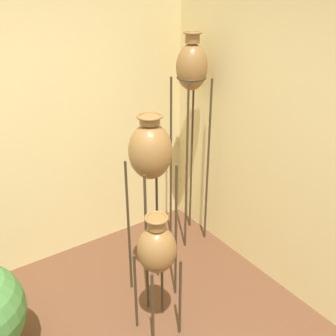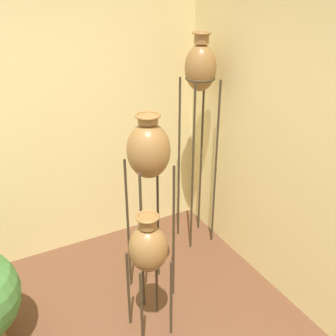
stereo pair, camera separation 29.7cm
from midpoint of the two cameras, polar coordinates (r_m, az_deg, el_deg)
name	(u,v)px [view 1 (the left image)]	position (r m, az deg, el deg)	size (l,w,h in m)	color
vase_stand_tall	(192,74)	(3.41, 0.89, 13.39)	(0.27, 0.27, 1.99)	#382D1E
vase_stand_medium	(150,154)	(2.79, -5.62, 1.93)	(0.31, 0.31, 1.55)	#382D1E
vase_stand_short	(157,250)	(2.70, -4.83, -11.87)	(0.27, 0.27, 1.00)	#382D1E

